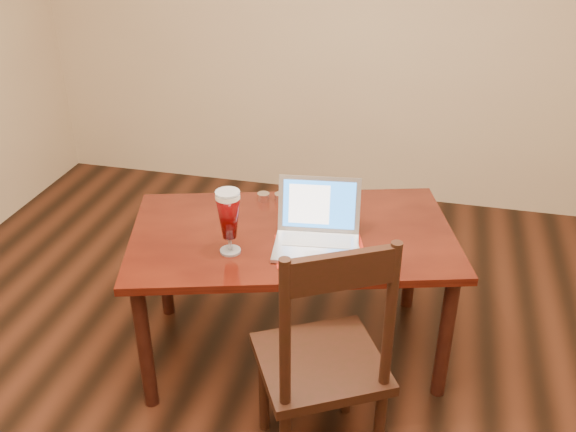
# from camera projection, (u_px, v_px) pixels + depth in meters

# --- Properties ---
(room_shell) EXTENTS (4.51, 5.01, 2.71)m
(room_shell) POSITION_uv_depth(u_px,v_px,m) (252.00, 20.00, 1.75)
(room_shell) COLOR tan
(room_shell) RESTS_ON ground
(dining_table) EXTENTS (1.62, 1.19, 0.97)m
(dining_table) POSITION_uv_depth(u_px,v_px,m) (291.00, 246.00, 2.91)
(dining_table) COLOR #4D140A
(dining_table) RESTS_ON ground
(dining_chair) EXTENTS (0.61, 0.60, 1.08)m
(dining_chair) POSITION_uv_depth(u_px,v_px,m) (324.00, 362.00, 2.39)
(dining_chair) COLOR black
(dining_chair) RESTS_ON ground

